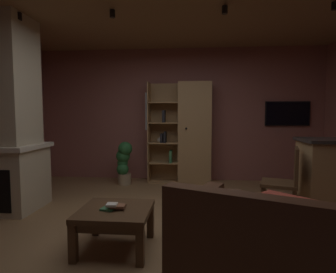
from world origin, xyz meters
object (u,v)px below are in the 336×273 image
Objects in this scene: table_book_2 at (112,205)px; wall_mounted_tv at (287,114)px; table_book_0 at (108,209)px; coffee_table at (115,217)px; table_book_1 at (118,206)px; potted_floor_plant at (124,161)px; bookshelf_cabinet at (190,133)px; leather_couch at (292,262)px; stone_fireplace at (4,124)px; dining_chair at (286,179)px.

wall_mounted_tv is (2.58, 3.06, 0.88)m from table_book_2.
wall_mounted_tv reaches higher than table_book_0.
table_book_1 is (0.04, -0.02, 0.11)m from coffee_table.
potted_floor_plant is at bearing 100.82° from table_book_0.
leather_couch is (0.75, -3.48, -0.65)m from bookshelf_cabinet.
table_book_2 is at bearing -149.86° from table_book_1.
coffee_table is 0.15m from table_book_2.
table_book_1 is at bearing 30.14° from table_book_2.
stone_fireplace is 1.36× the size of bookshelf_cabinet.
stone_fireplace is at bearing 151.26° from coffee_table.
table_book_2 reaches higher than coffee_table.
table_book_2 is (-0.05, -0.03, 0.02)m from table_book_1.
bookshelf_cabinet is at bearing 102.18° from leather_couch.
potted_floor_plant is (-1.99, 3.18, 0.14)m from leather_couch.
potted_floor_plant is at bearing 122.05° from leather_couch.
table_book_1 is at bearing -103.04° from bookshelf_cabinet.
table_book_0 is (-1.50, 0.63, 0.11)m from leather_couch.
table_book_2 is 2.61m from potted_floor_plant.
leather_couch reaches higher than table_book_0.
leather_couch reaches higher than table_book_1.
table_book_2 is (0.04, -0.00, 0.05)m from table_book_0.
dining_chair is (0.46, 1.59, 0.23)m from leather_couch.
wall_mounted_tv is at bearing 49.53° from coffee_table.
dining_chair is (1.21, -1.89, -0.43)m from bookshelf_cabinet.
wall_mounted_tv is (1.87, 0.21, 0.38)m from bookshelf_cabinet.
table_book_2 is at bearing -103.94° from bookshelf_cabinet.
leather_couch is 1.56m from table_book_1.
bookshelf_cabinet is at bearing 76.09° from coffee_table.
bookshelf_cabinet is 2.37× the size of potted_floor_plant.
stone_fireplace is 2.86× the size of dining_chair.
leather_couch is 13.98× the size of table_book_1.
dining_chair is at bearing -32.92° from potted_floor_plant.
stone_fireplace is 3.79m from dining_chair.
wall_mounted_tv reaches higher than dining_chair.
stone_fireplace reaches higher than leather_couch.
leather_couch is at bearing -57.95° from potted_floor_plant.
stone_fireplace is 20.97× the size of table_book_0.
leather_couch is 1.67m from dining_chair.
coffee_table is 0.75× the size of dining_chair.
table_book_0 is (-0.75, -2.85, -0.54)m from bookshelf_cabinet.
table_book_1 is (-1.40, 0.66, 0.13)m from leather_couch.
wall_mounted_tv is at bearing 49.37° from table_book_0.
coffee_table is 6.80× the size of table_book_2.
bookshelf_cabinet is at bearing 76.06° from table_book_2.
wall_mounted_tv is at bearing 49.88° from table_book_2.
wall_mounted_tv is (4.40, 2.00, 0.15)m from stone_fireplace.
stone_fireplace reaches higher than table_book_0.
leather_couch is 2.21× the size of wall_mounted_tv.
leather_couch is 3.75m from potted_floor_plant.
dining_chair is at bearing -107.54° from wall_mounted_tv.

